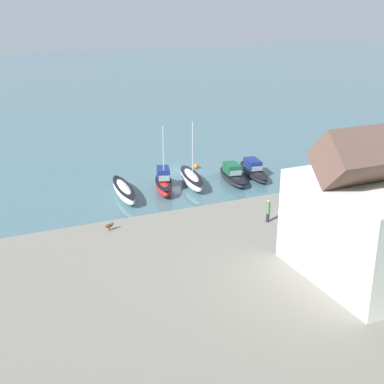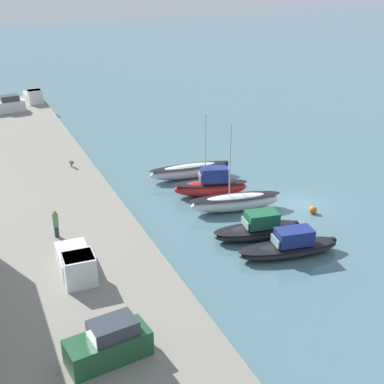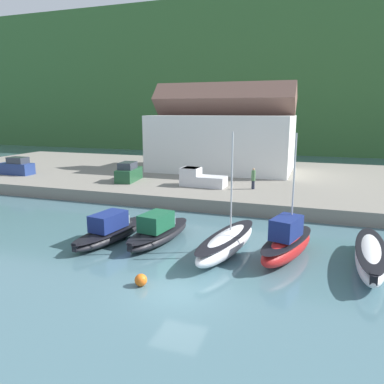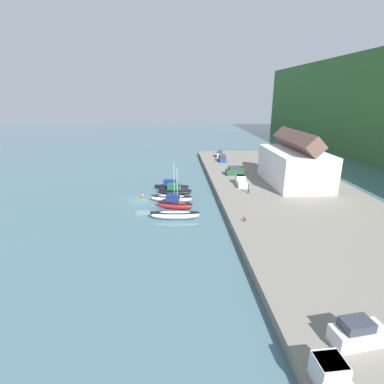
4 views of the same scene
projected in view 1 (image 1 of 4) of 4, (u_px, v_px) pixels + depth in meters
ground_plane at (181, 171)px, 67.39m from camera, size 320.00×320.00×0.00m
quay_promenade at (324, 268)px, 42.01m from camera, size 91.96×29.09×1.20m
moored_boat_0 at (253, 171)px, 64.98m from camera, size 3.16×7.88×2.06m
moored_boat_1 at (233, 176)px, 63.11m from camera, size 3.18×7.23×2.13m
moored_boat_2 at (191, 179)px, 61.82m from camera, size 3.15×8.20×7.68m
moored_boat_3 at (164, 183)px, 59.88m from camera, size 3.67×6.99×7.64m
moored_boat_4 at (124, 191)px, 58.15m from camera, size 2.25×8.35×1.41m
pickup_truck_0 at (317, 204)px, 51.06m from camera, size 4.80×2.14×1.90m
person_on_quay at (268, 211)px, 48.64m from camera, size 0.40×0.40×2.14m
dog_on_quay at (109, 226)px, 47.07m from camera, size 0.88×0.47×0.68m
mooring_buoy_0 at (196, 166)px, 68.09m from camera, size 0.65×0.65×0.65m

